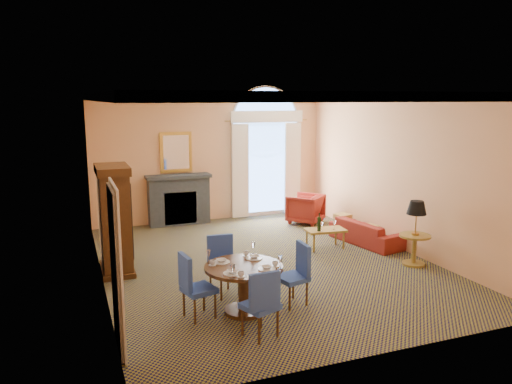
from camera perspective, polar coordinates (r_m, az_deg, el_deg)
name	(u,v)px	position (r m, az deg, el deg)	size (l,w,h in m)	color
ground	(265,263)	(9.72, 1.06, -8.07)	(7.50, 7.50, 0.00)	#151239
room_envelope	(252,130)	(9.83, -0.49, 7.10)	(6.04, 7.52, 3.45)	#F4AE74
armoire	(115,221)	(9.33, -15.85, -3.25)	(0.56, 1.00, 1.96)	#3A200D
dining_table	(244,278)	(7.39, -1.41, -9.77)	(1.15, 1.15, 0.93)	#3A200D
dining_chair_north	(222,261)	(8.14, -3.87, -7.84)	(0.51, 0.51, 0.95)	#27469C
dining_chair_south	(262,300)	(6.63, 0.71, -12.26)	(0.55, 0.55, 0.95)	#27469C
dining_chair_east	(297,270)	(7.73, 4.74, -8.86)	(0.51, 0.51, 0.95)	#27469C
dining_chair_west	(193,282)	(7.28, -7.27, -10.19)	(0.52, 0.52, 0.95)	#27469C
sofa	(367,232)	(11.15, 12.52, -4.49)	(1.74, 0.68, 0.51)	maroon
armchair	(305,209)	(12.69, 5.66, -1.91)	(0.79, 0.81, 0.74)	maroon
coffee_table	(325,230)	(10.57, 7.89, -4.32)	(0.87, 0.54, 0.80)	olive
side_table	(416,225)	(9.86, 17.79, -3.59)	(0.59, 0.59, 1.21)	olive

